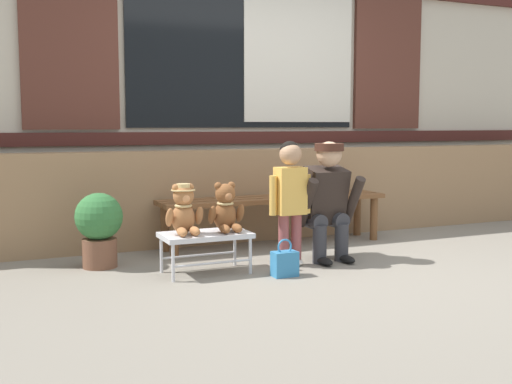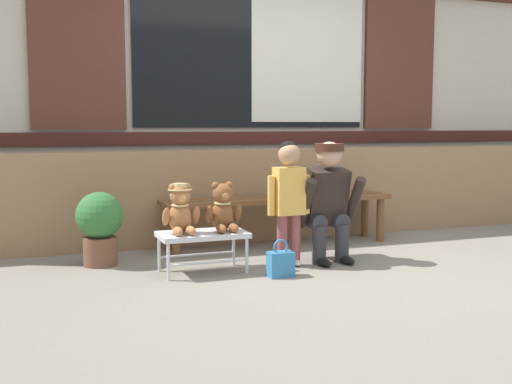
{
  "view_description": "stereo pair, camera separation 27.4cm",
  "coord_description": "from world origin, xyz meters",
  "px_view_note": "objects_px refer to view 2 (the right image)",
  "views": [
    {
      "loc": [
        -2.46,
        -3.95,
        1.09
      ],
      "look_at": [
        -0.46,
        0.55,
        0.55
      ],
      "focal_mm": 44.07,
      "sensor_mm": 36.0,
      "label": 1
    },
    {
      "loc": [
        -2.21,
        -4.06,
        1.09
      ],
      "look_at": [
        -0.46,
        0.55,
        0.55
      ],
      "focal_mm": 44.07,
      "sensor_mm": 36.0,
      "label": 2
    }
  ],
  "objects_px": {
    "adult_crouching": "(327,201)",
    "potted_plant": "(100,224)",
    "wooden_bench_long": "(278,204)",
    "child_standing": "(289,189)",
    "small_display_bench": "(202,237)",
    "teddy_bear_plain": "(223,209)",
    "handbag_on_ground": "(281,263)",
    "teddy_bear_with_hat": "(181,210)"
  },
  "relations": [
    {
      "from": "small_display_bench",
      "to": "teddy_bear_with_hat",
      "type": "height_order",
      "value": "teddy_bear_with_hat"
    },
    {
      "from": "small_display_bench",
      "to": "child_standing",
      "type": "bearing_deg",
      "value": -2.2
    },
    {
      "from": "teddy_bear_with_hat",
      "to": "potted_plant",
      "type": "height_order",
      "value": "teddy_bear_with_hat"
    },
    {
      "from": "child_standing",
      "to": "adult_crouching",
      "type": "distance_m",
      "value": 0.38
    },
    {
      "from": "wooden_bench_long",
      "to": "teddy_bear_with_hat",
      "type": "height_order",
      "value": "teddy_bear_with_hat"
    },
    {
      "from": "child_standing",
      "to": "wooden_bench_long",
      "type": "bearing_deg",
      "value": 72.84
    },
    {
      "from": "teddy_bear_with_hat",
      "to": "teddy_bear_plain",
      "type": "distance_m",
      "value": 0.32
    },
    {
      "from": "teddy_bear_with_hat",
      "to": "handbag_on_ground",
      "type": "bearing_deg",
      "value": -26.36
    },
    {
      "from": "wooden_bench_long",
      "to": "potted_plant",
      "type": "relative_size",
      "value": 3.68
    },
    {
      "from": "teddy_bear_plain",
      "to": "adult_crouching",
      "type": "bearing_deg",
      "value": 2.39
    },
    {
      "from": "wooden_bench_long",
      "to": "child_standing",
      "type": "distance_m",
      "value": 0.85
    },
    {
      "from": "teddy_bear_plain",
      "to": "handbag_on_ground",
      "type": "height_order",
      "value": "teddy_bear_plain"
    },
    {
      "from": "adult_crouching",
      "to": "wooden_bench_long",
      "type": "bearing_deg",
      "value": 99.45
    },
    {
      "from": "potted_plant",
      "to": "small_display_bench",
      "type": "bearing_deg",
      "value": -37.19
    },
    {
      "from": "wooden_bench_long",
      "to": "adult_crouching",
      "type": "bearing_deg",
      "value": -80.55
    },
    {
      "from": "adult_crouching",
      "to": "potted_plant",
      "type": "distance_m",
      "value": 1.78
    },
    {
      "from": "wooden_bench_long",
      "to": "child_standing",
      "type": "relative_size",
      "value": 2.19
    },
    {
      "from": "teddy_bear_with_hat",
      "to": "handbag_on_ground",
      "type": "height_order",
      "value": "teddy_bear_with_hat"
    },
    {
      "from": "small_display_bench",
      "to": "handbag_on_ground",
      "type": "bearing_deg",
      "value": -33.2
    },
    {
      "from": "teddy_bear_plain",
      "to": "handbag_on_ground",
      "type": "bearing_deg",
      "value": -44.43
    },
    {
      "from": "wooden_bench_long",
      "to": "small_display_bench",
      "type": "relative_size",
      "value": 3.28
    },
    {
      "from": "teddy_bear_plain",
      "to": "teddy_bear_with_hat",
      "type": "bearing_deg",
      "value": 179.87
    },
    {
      "from": "wooden_bench_long",
      "to": "teddy_bear_with_hat",
      "type": "xyz_separation_m",
      "value": [
        -1.08,
        -0.75,
        0.1
      ]
    },
    {
      "from": "potted_plant",
      "to": "wooden_bench_long",
      "type": "bearing_deg",
      "value": 8.79
    },
    {
      "from": "small_display_bench",
      "to": "potted_plant",
      "type": "bearing_deg",
      "value": 142.81
    },
    {
      "from": "teddy_bear_with_hat",
      "to": "teddy_bear_plain",
      "type": "bearing_deg",
      "value": -0.13
    },
    {
      "from": "small_display_bench",
      "to": "child_standing",
      "type": "xyz_separation_m",
      "value": [
        0.68,
        -0.03,
        0.33
      ]
    },
    {
      "from": "teddy_bear_plain",
      "to": "potted_plant",
      "type": "height_order",
      "value": "teddy_bear_plain"
    },
    {
      "from": "potted_plant",
      "to": "adult_crouching",
      "type": "bearing_deg",
      "value": -15.44
    },
    {
      "from": "wooden_bench_long",
      "to": "child_standing",
      "type": "height_order",
      "value": "child_standing"
    },
    {
      "from": "teddy_bear_with_hat",
      "to": "adult_crouching",
      "type": "distance_m",
      "value": 1.2
    },
    {
      "from": "teddy_bear_with_hat",
      "to": "potted_plant",
      "type": "distance_m",
      "value": 0.74
    },
    {
      "from": "adult_crouching",
      "to": "potted_plant",
      "type": "height_order",
      "value": "adult_crouching"
    },
    {
      "from": "child_standing",
      "to": "handbag_on_ground",
      "type": "distance_m",
      "value": 0.61
    },
    {
      "from": "teddy_bear_plain",
      "to": "adult_crouching",
      "type": "relative_size",
      "value": 0.38
    },
    {
      "from": "child_standing",
      "to": "potted_plant",
      "type": "distance_m",
      "value": 1.47
    },
    {
      "from": "wooden_bench_long",
      "to": "small_display_bench",
      "type": "height_order",
      "value": "wooden_bench_long"
    },
    {
      "from": "child_standing",
      "to": "adult_crouching",
      "type": "relative_size",
      "value": 1.01
    },
    {
      "from": "teddy_bear_with_hat",
      "to": "handbag_on_ground",
      "type": "relative_size",
      "value": 1.34
    },
    {
      "from": "small_display_bench",
      "to": "teddy_bear_plain",
      "type": "distance_m",
      "value": 0.25
    },
    {
      "from": "handbag_on_ground",
      "to": "adult_crouching",
      "type": "bearing_deg",
      "value": 32.87
    },
    {
      "from": "small_display_bench",
      "to": "potted_plant",
      "type": "height_order",
      "value": "potted_plant"
    }
  ]
}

